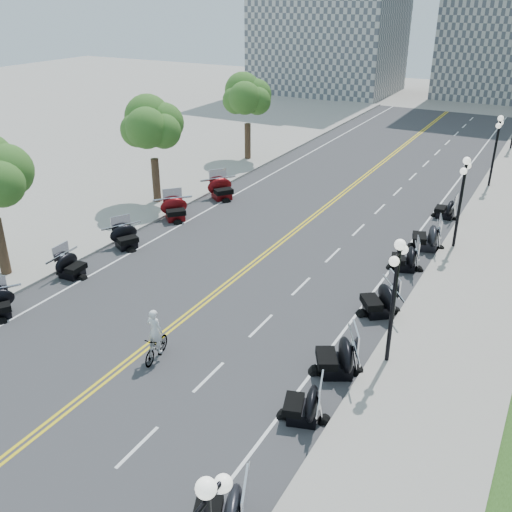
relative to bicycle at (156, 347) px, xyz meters
The scene contains 40 objects.
ground 0.99m from the bicycle, behind, with size 160.00×160.00×0.00m, color gray.
road 10.02m from the bicycle, 94.76° to the left, with size 16.00×90.00×0.01m, color #333335.
centerline_yellow_a 10.03m from the bicycle, 95.45° to the left, with size 0.12×90.00×0.00m, color yellow.
centerline_yellow_b 10.01m from the bicycle, 94.08° to the left, with size 0.12×90.00×0.00m, color yellow.
edge_line_north 11.44m from the bicycle, 60.83° to the left, with size 0.12×90.00×0.00m, color white.
edge_line_south 12.33m from the bicycle, 125.94° to the left, with size 0.12×90.00×0.00m, color white.
lane_dash_5 4.70m from the bicycle, 59.52° to the right, with size 0.12×2.00×0.00m, color white.
lane_dash_6 2.43m from the bicycle, ahead, with size 0.12×2.00×0.00m, color white.
lane_dash_7 4.66m from the bicycle, 59.21° to the left, with size 0.12×2.00×0.00m, color white.
lane_dash_8 8.34m from the bicycle, 73.46° to the left, with size 0.12×2.00×0.00m, color white.
lane_dash_9 12.22m from the bicycle, 78.81° to the left, with size 0.12×2.00×0.00m, color white.
lane_dash_10 16.16m from the bicycle, 81.57° to the left, with size 0.12×2.00×0.00m, color white.
lane_dash_11 20.12m from the bicycle, 83.24° to the left, with size 0.12×2.00×0.00m, color white.
lane_dash_12 24.10m from the bicycle, 84.36° to the left, with size 0.12×2.00×0.00m, color white.
lane_dash_13 28.08m from the bicycle, 85.16° to the left, with size 0.12×2.00×0.00m, color white.
lane_dash_14 32.07m from the bicycle, 85.76° to the left, with size 0.12×2.00×0.00m, color white.
lane_dash_15 36.06m from the bicycle, 86.23° to the left, with size 0.12×2.00×0.00m, color white.
lane_dash_16 40.05m from the bicycle, 86.61° to the left, with size 0.12×2.00×0.00m, color white.
lane_dash_17 44.04m from the bicycle, 86.92° to the left, with size 0.12×2.00×0.00m, color white.
lane_dash_18 48.04m from the bicycle, 87.17° to the left, with size 0.12×2.00×0.00m, color white.
lane_dash_19 52.03m from the bicycle, 87.39° to the left, with size 0.12×2.00×0.00m, color white.
sidewalk_north 13.90m from the bicycle, 45.89° to the left, with size 5.00×90.00×0.15m, color #9E9991.
sidewalk_south 15.10m from the bicycle, 138.64° to the left, with size 5.00×90.00×0.15m, color #9E9991.
street_lamp_2 8.97m from the bicycle, 27.10° to the left, with size 0.50×1.20×4.90m, color black, non-canonical shape.
street_lamp_3 17.88m from the bicycle, 64.07° to the left, with size 0.50×1.20×4.90m, color black, non-canonical shape.
street_lamp_4 29.11m from the bicycle, 74.48° to the left, with size 0.50×1.20×4.90m, color black, non-canonical shape.
tree_3 18.18m from the bicycle, 127.78° to the left, with size 4.80×4.80×9.20m, color #235619, non-canonical shape.
tree_4 28.46m from the bicycle, 112.63° to the left, with size 4.80×4.80×9.20m, color #235619, non-canonical shape.
motorcycle_n_5 6.31m from the bicycle, ahead, with size 1.92×1.92×1.35m, color black, non-canonical shape.
motorcycle_n_6 6.78m from the bicycle, 21.42° to the left, with size 2.22×2.22×1.56m, color black, non-canonical shape.
motorcycle_n_7 9.69m from the bicycle, 48.98° to the left, with size 2.16×2.16×1.51m, color black, non-canonical shape.
motorcycle_n_8 13.63m from the bicycle, 63.28° to the left, with size 1.96×1.96×1.37m, color black, non-canonical shape.
motorcycle_n_9 16.51m from the bicycle, 67.05° to the left, with size 2.20×2.20×1.54m, color black, non-canonical shape.
motorcycle_n_10 21.42m from the bicycle, 72.79° to the left, with size 1.86×1.86×1.30m, color black, non-canonical shape.
motorcycle_s_6 8.66m from the bicycle, 156.30° to the left, with size 1.87×1.87×1.31m, color black, non-canonical shape.
motorcycle_s_7 10.88m from the bicycle, 136.64° to the left, with size 1.95×1.95×1.36m, color black, non-canonical shape.
motorcycle_s_8 14.55m from the bicycle, 123.53° to the left, with size 2.10×2.10×1.47m, color #590A0C, non-canonical shape.
motorcycle_s_9 18.42m from the bicycle, 114.36° to the left, with size 2.20×2.20×1.54m, color #590A0C, non-canonical shape.
bicycle is the anchor object (origin of this frame).
cyclist_rider 1.43m from the bicycle, ahead, with size 0.66×0.43×1.80m, color white.
Camera 1 is at (12.91, -13.97, 12.83)m, focal length 40.00 mm.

